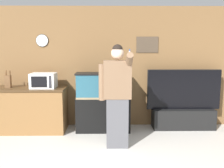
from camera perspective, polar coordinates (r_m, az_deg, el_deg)
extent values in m
cube|color=brown|center=(5.49, -2.27, 3.87)|extent=(10.00, 0.06, 2.60)
cube|color=#4C3D2D|center=(5.49, 8.08, 8.89)|extent=(0.47, 0.02, 0.34)
cylinder|color=white|center=(5.61, -15.67, 9.54)|extent=(0.25, 0.03, 0.25)
cylinder|color=black|center=(5.61, -15.67, 9.54)|extent=(0.27, 0.01, 0.27)
cube|color=brown|center=(5.47, -18.37, -5.72)|extent=(1.50, 0.63, 0.88)
cube|color=#48321C|center=(5.38, -18.59, -0.99)|extent=(1.54, 0.67, 0.03)
cube|color=white|center=(5.24, -15.36, 0.78)|extent=(0.49, 0.39, 0.30)
cube|color=black|center=(5.06, -16.35, 0.48)|extent=(0.30, 0.01, 0.21)
cube|color=#2D2D33|center=(5.01, -13.97, 0.49)|extent=(0.05, 0.01, 0.24)
cube|color=brown|center=(5.50, -22.67, 0.52)|extent=(0.11, 0.09, 0.25)
cylinder|color=brown|center=(5.50, -23.14, 2.20)|extent=(0.02, 0.02, 0.07)
cylinder|color=brown|center=(5.47, -22.37, 2.36)|extent=(0.02, 0.02, 0.10)
cylinder|color=brown|center=(5.53, -23.02, 2.42)|extent=(0.02, 0.02, 0.11)
cylinder|color=brown|center=(5.50, -22.24, 2.37)|extent=(0.02, 0.02, 0.09)
cube|color=black|center=(5.24, -2.02, -6.88)|extent=(1.11, 0.44, 0.70)
cube|color=#937F5B|center=(5.16, -2.04, -2.89)|extent=(1.08, 0.43, 0.04)
cube|color=#285B70|center=(5.12, -2.05, -0.29)|extent=(1.06, 0.43, 0.49)
cube|color=black|center=(5.09, -2.07, 2.40)|extent=(1.11, 0.44, 0.03)
cube|color=black|center=(5.63, 15.90, -7.59)|extent=(1.30, 0.40, 0.43)
cube|color=black|center=(5.50, 16.16, -1.28)|extent=(1.53, 0.05, 0.83)
cube|color=black|center=(5.52, 16.07, -1.23)|extent=(1.56, 0.01, 0.86)
cube|color=#515156|center=(4.38, 1.22, -8.83)|extent=(0.37, 0.21, 0.87)
cube|color=brown|center=(4.22, 1.25, 1.02)|extent=(0.47, 0.22, 0.65)
sphere|color=beige|center=(4.19, 1.27, 7.05)|extent=(0.22, 0.22, 0.22)
sphere|color=black|center=(4.19, 1.27, 7.86)|extent=(0.18, 0.18, 0.18)
cylinder|color=brown|center=(4.23, -2.25, 0.42)|extent=(0.12, 0.12, 0.62)
cylinder|color=brown|center=(4.07, 3.98, 5.34)|extent=(0.11, 0.34, 0.28)
cylinder|color=white|center=(4.04, 4.02, 6.81)|extent=(0.02, 0.06, 0.11)
cylinder|color=#2856B2|center=(4.02, 4.05, 7.65)|extent=(0.02, 0.03, 0.05)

